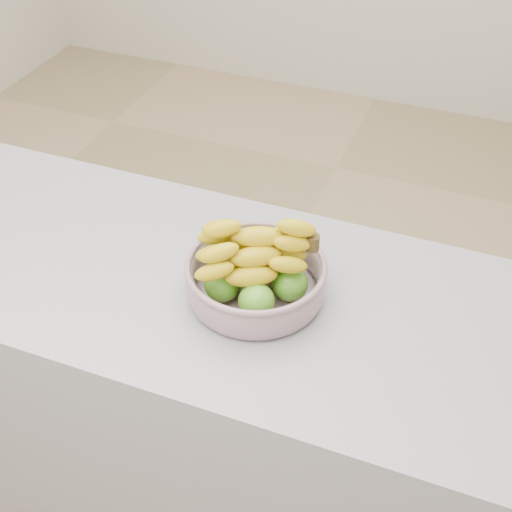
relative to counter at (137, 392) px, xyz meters
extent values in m
plane|color=#9F8561|center=(0.00, 0.65, -0.45)|extent=(4.00, 4.00, 0.00)
cube|color=#97979F|center=(0.00, 0.00, 0.00)|extent=(2.00, 0.60, 0.90)
cylinder|color=#9DB0BD|center=(0.32, 0.00, 0.46)|extent=(0.24, 0.24, 0.01)
torus|color=#9DB0BD|center=(0.32, 0.00, 0.53)|extent=(0.28, 0.28, 0.01)
sphere|color=#3E8416|center=(0.35, -0.06, 0.50)|extent=(0.07, 0.07, 0.07)
sphere|color=#3E8416|center=(0.39, 0.01, 0.50)|extent=(0.07, 0.07, 0.07)
sphere|color=#3E8416|center=(0.34, 0.07, 0.50)|extent=(0.07, 0.07, 0.07)
sphere|color=#3E8416|center=(0.27, 0.04, 0.50)|extent=(0.07, 0.07, 0.07)
sphere|color=#3E8416|center=(0.27, -0.04, 0.50)|extent=(0.07, 0.07, 0.07)
ellipsoid|color=yellow|center=(0.33, -0.04, 0.54)|extent=(0.17, 0.12, 0.04)
ellipsoid|color=yellow|center=(0.32, 0.00, 0.54)|extent=(0.18, 0.10, 0.04)
ellipsoid|color=yellow|center=(0.30, 0.04, 0.54)|extent=(0.18, 0.09, 0.04)
ellipsoid|color=yellow|center=(0.33, -0.02, 0.57)|extent=(0.17, 0.13, 0.04)
ellipsoid|color=yellow|center=(0.32, 0.02, 0.57)|extent=(0.18, 0.07, 0.04)
ellipsoid|color=yellow|center=(0.33, 0.00, 0.60)|extent=(0.18, 0.10, 0.04)
cylinder|color=#3F3214|center=(0.42, 0.04, 0.58)|extent=(0.03, 0.03, 0.03)
camera|label=1|loc=(0.71, -0.98, 1.42)|focal=50.00mm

